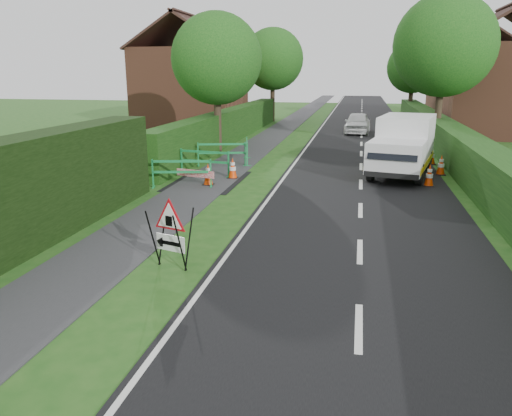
{
  "coord_description": "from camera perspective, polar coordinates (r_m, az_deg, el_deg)",
  "views": [
    {
      "loc": [
        2.34,
        -6.23,
        3.9
      ],
      "look_at": [
        0.19,
        4.22,
        0.97
      ],
      "focal_mm": 35.0,
      "sensor_mm": 36.0,
      "label": 1
    }
  ],
  "objects": [
    {
      "name": "ground",
      "position": [
        7.71,
        -7.99,
        -15.17
      ],
      "size": [
        120.0,
        120.0,
        0.0
      ],
      "primitive_type": "plane",
      "color": "#1E4F16",
      "rests_on": "ground"
    },
    {
      "name": "road_surface",
      "position": [
        41.41,
        11.99,
        9.62
      ],
      "size": [
        6.0,
        90.0,
        0.02
      ],
      "primitive_type": "cube",
      "color": "black",
      "rests_on": "ground"
    },
    {
      "name": "footpath",
      "position": [
        41.76,
        4.31,
        9.95
      ],
      "size": [
        2.0,
        90.0,
        0.02
      ],
      "primitive_type": "cube",
      "color": "#2D2D30",
      "rests_on": "ground"
    },
    {
      "name": "hedge_west_far",
      "position": [
        29.43,
        -2.93,
        7.71
      ],
      "size": [
        1.0,
        24.0,
        1.8
      ],
      "primitive_type": "cube",
      "color": "#14380F",
      "rests_on": "ground"
    },
    {
      "name": "hedge_east",
      "position": [
        22.95,
        21.97,
        4.45
      ],
      "size": [
        1.2,
        50.0,
        1.5
      ],
      "primitive_type": "cube",
      "color": "#14380F",
      "rests_on": "ground"
    },
    {
      "name": "house_west",
      "position": [
        38.29,
        -7.37,
        13.72
      ],
      "size": [
        7.5,
        7.4,
        7.88
      ],
      "color": "brown",
      "rests_on": "ground"
    },
    {
      "name": "house_east_a",
      "position": [
        35.32,
        26.47,
        12.16
      ],
      "size": [
        7.5,
        7.4,
        7.88
      ],
      "color": "brown",
      "rests_on": "ground"
    },
    {
      "name": "house_east_b",
      "position": [
        49.2,
        23.6,
        12.94
      ],
      "size": [
        7.5,
        7.4,
        7.88
      ],
      "color": "brown",
      "rests_on": "ground"
    },
    {
      "name": "tree_nw",
      "position": [
        25.21,
        -4.52,
        16.62
      ],
      "size": [
        4.4,
        4.4,
        6.7
      ],
      "color": "#2D2116",
      "rests_on": "ground"
    },
    {
      "name": "tree_ne",
      "position": [
        28.55,
        20.75,
        16.96
      ],
      "size": [
        5.2,
        5.2,
        7.79
      ],
      "color": "#2D2116",
      "rests_on": "ground"
    },
    {
      "name": "tree_fw",
      "position": [
        40.84,
        1.94,
        16.64
      ],
      "size": [
        4.8,
        4.8,
        7.24
      ],
      "color": "#2D2116",
      "rests_on": "ground"
    },
    {
      "name": "tree_fe",
      "position": [
        44.42,
        17.51,
        15.08
      ],
      "size": [
        4.2,
        4.2,
        6.33
      ],
      "color": "#2D2116",
      "rests_on": "ground"
    },
    {
      "name": "triangle_sign",
      "position": [
        10.14,
        -9.99,
        -2.29
      ],
      "size": [
        1.06,
        1.06,
        1.25
      ],
      "rotation": [
        0.0,
        0.0,
        -0.3
      ],
      "color": "black",
      "rests_on": "ground"
    },
    {
      "name": "works_van",
      "position": [
        20.16,
        16.49,
        6.97
      ],
      "size": [
        2.88,
        5.16,
        2.23
      ],
      "rotation": [
        0.0,
        0.0,
        -0.21
      ],
      "color": "silver",
      "rests_on": "ground"
    },
    {
      "name": "traffic_cone_0",
      "position": [
        18.48,
        19.2,
        3.55
      ],
      "size": [
        0.38,
        0.38,
        0.79
      ],
      "color": "black",
      "rests_on": "ground"
    },
    {
      "name": "traffic_cone_1",
      "position": [
        20.73,
        20.39,
        4.64
      ],
      "size": [
        0.38,
        0.38,
        0.79
      ],
      "color": "black",
      "rests_on": "ground"
    },
    {
      "name": "traffic_cone_2",
      "position": [
        22.98,
        19.43,
        5.69
      ],
      "size": [
        0.38,
        0.38,
        0.79
      ],
      "color": "black",
      "rests_on": "ground"
    },
    {
      "name": "traffic_cone_3",
      "position": [
        17.7,
        -5.5,
        3.85
      ],
      "size": [
        0.38,
        0.38,
        0.79
      ],
      "color": "black",
      "rests_on": "ground"
    },
    {
      "name": "traffic_cone_4",
      "position": [
        18.78,
        -2.69,
        4.57
      ],
      "size": [
        0.38,
        0.38,
        0.79
      ],
      "color": "black",
      "rests_on": "ground"
    },
    {
      "name": "ped_barrier_0",
      "position": [
        17.41,
        -8.49,
        4.36
      ],
      "size": [
        2.09,
        0.79,
        1.0
      ],
      "rotation": [
        0.0,
        0.0,
        0.22
      ],
      "color": "#17833F",
      "rests_on": "ground"
    },
    {
      "name": "ped_barrier_1",
      "position": [
        19.38,
        -5.9,
        5.55
      ],
      "size": [
        2.09,
        0.65,
        1.0
      ],
      "rotation": [
        0.0,
        0.0,
        -0.15
      ],
      "color": "#17833F",
      "rests_on": "ground"
    },
    {
      "name": "ped_barrier_2",
      "position": [
        21.39,
        -3.95,
        6.52
      ],
      "size": [
        2.08,
        0.86,
        1.0
      ],
      "rotation": [
        0.0,
        0.0,
        0.26
      ],
      "color": "#17833F",
      "rests_on": "ground"
    },
    {
      "name": "ped_barrier_3",
      "position": [
        22.17,
        -1.04,
        6.86
      ],
      "size": [
        0.81,
        2.09,
        1.0
      ],
      "rotation": [
        0.0,
        0.0,
        1.8
      ],
      "color": "#17833F",
      "rests_on": "ground"
    },
    {
      "name": "redwhite_plank",
      "position": [
        17.71,
        -6.92,
        2.52
      ],
      "size": [
        1.47,
        0.38,
        0.25
      ],
      "primitive_type": "cube",
      "rotation": [
        0.0,
        0.0,
        -0.23
      ],
      "color": "red",
      "rests_on": "ground"
    },
    {
      "name": "hatchback_car",
      "position": [
        33.61,
        11.53,
        9.52
      ],
      "size": [
        1.71,
        3.96,
        1.33
      ],
      "primitive_type": "imported",
      "rotation": [
        0.0,
        0.0,
        -0.04
      ],
      "color": "white",
      "rests_on": "ground"
    }
  ]
}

